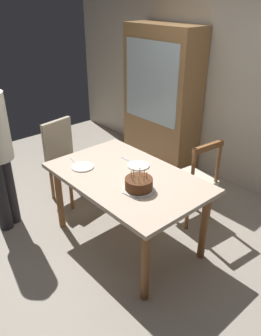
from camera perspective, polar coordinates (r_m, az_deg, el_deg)
name	(u,v)px	position (r m, az deg, el deg)	size (l,w,h in m)	color
ground	(127,240)	(3.54, -0.55, -12.02)	(6.40, 6.40, 0.00)	#9E9384
back_wall	(247,84)	(4.27, 19.02, 13.31)	(6.40, 0.10, 2.60)	beige
dining_table	(127,185)	(3.16, -0.60, -2.81)	(1.49, 0.94, 0.75)	beige
birthday_cake	(139,184)	(2.87, 1.41, -2.78)	(0.28, 0.28, 0.18)	silver
plate_near_celebrant	(83,167)	(3.29, -8.10, 0.23)	(0.22, 0.22, 0.01)	white
plate_far_side	(138,165)	(3.28, 1.34, 0.46)	(0.22, 0.22, 0.01)	white
fork_near_celebrant	(74,161)	(3.41, -9.49, 1.16)	(0.18, 0.02, 0.01)	silver
fork_far_side	(128,160)	(3.39, -0.51, 1.34)	(0.18, 0.02, 0.01)	silver
fork_near_guest	(130,196)	(2.80, -0.03, -4.80)	(0.18, 0.02, 0.01)	silver
chair_spindle_back	(192,181)	(3.67, 10.33, -2.19)	(0.49, 0.49, 0.95)	beige
chair_upholstered	(65,156)	(4.05, -11.01, 1.94)	(0.51, 0.51, 0.95)	tan
china_cabinet	(162,98)	(4.75, 5.28, 11.69)	(1.10, 0.45, 1.90)	#9E7042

